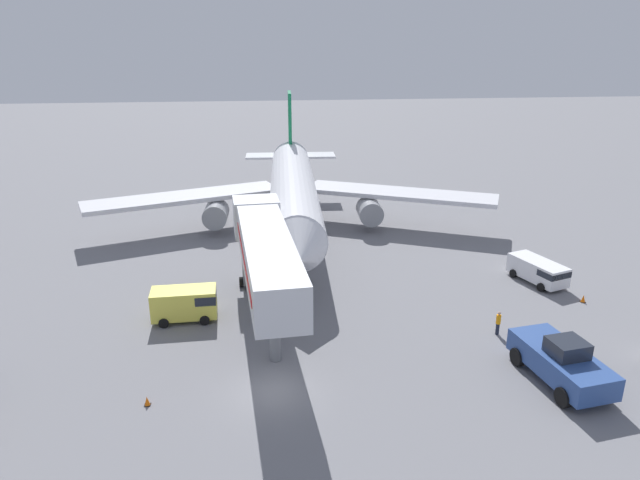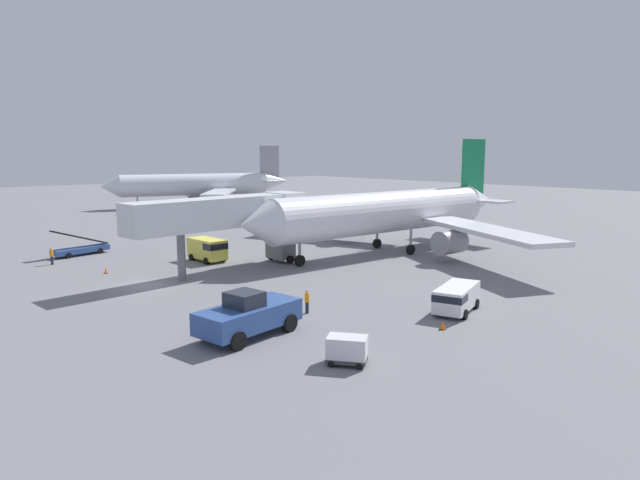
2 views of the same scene
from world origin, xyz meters
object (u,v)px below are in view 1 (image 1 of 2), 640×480
at_px(ground_crew_worker_foreground, 498,322).
at_px(safety_cone_bravo, 583,299).
at_px(pushback_tug, 561,361).
at_px(jet_bridge, 265,250).
at_px(service_van_mid_right, 186,303).
at_px(airplane_at_gate, 293,191).
at_px(safety_cone_alpha, 147,401).
at_px(service_van_far_left, 539,270).

distance_m(ground_crew_worker_foreground, safety_cone_bravo, 9.23).
distance_m(pushback_tug, ground_crew_worker_foreground, 5.87).
relative_size(jet_bridge, service_van_mid_right, 4.10).
relative_size(airplane_at_gate, service_van_mid_right, 9.18).
bearing_deg(service_van_mid_right, ground_crew_worker_foreground, -12.16).
bearing_deg(pushback_tug, safety_cone_alpha, 179.40).
height_order(service_van_far_left, safety_cone_alpha, service_van_far_left).
xyz_separation_m(service_van_far_left, ground_crew_worker_foreground, (-6.59, -7.81, -0.18)).
distance_m(service_van_far_left, ground_crew_worker_foreground, 10.22).
relative_size(service_van_far_left, ground_crew_worker_foreground, 3.20).
height_order(service_van_mid_right, ground_crew_worker_foreground, service_van_mid_right).
bearing_deg(safety_cone_bravo, service_van_mid_right, 179.14).
relative_size(jet_bridge, service_van_far_left, 3.50).
xyz_separation_m(service_van_mid_right, service_van_far_left, (27.24, 3.36, -0.23)).
bearing_deg(airplane_at_gate, pushback_tug, -64.49).
height_order(service_van_mid_right, safety_cone_alpha, service_van_mid_right).
bearing_deg(safety_cone_alpha, safety_cone_bravo, 17.52).
xyz_separation_m(pushback_tug, ground_crew_worker_foreground, (-1.33, 5.71, -0.42)).
relative_size(airplane_at_gate, safety_cone_alpha, 77.20).
bearing_deg(service_van_far_left, safety_cone_alpha, -154.90).
distance_m(airplane_at_gate, service_van_far_left, 23.77).
bearing_deg(safety_cone_alpha, pushback_tug, -0.60).
height_order(jet_bridge, service_van_mid_right, jet_bridge).
bearing_deg(jet_bridge, ground_crew_worker_foreground, -14.00).
xyz_separation_m(pushback_tug, service_van_far_left, (5.26, 13.52, -0.23)).
relative_size(service_van_mid_right, safety_cone_alpha, 8.41).
height_order(jet_bridge, service_van_far_left, jet_bridge).
bearing_deg(ground_crew_worker_foreground, pushback_tug, -76.92).
distance_m(service_van_mid_right, safety_cone_bravo, 28.96).
bearing_deg(jet_bridge, safety_cone_bravo, 0.59).
bearing_deg(service_van_mid_right, jet_bridge, -6.98).
relative_size(pushback_tug, service_van_far_left, 1.31).
height_order(ground_crew_worker_foreground, safety_cone_bravo, ground_crew_worker_foreground).
xyz_separation_m(airplane_at_gate, service_van_far_left, (18.60, -14.43, -3.32)).
xyz_separation_m(airplane_at_gate, safety_cone_bravo, (20.30, -18.22, -4.10)).
bearing_deg(safety_cone_bravo, pushback_tug, -125.61).
height_order(airplane_at_gate, pushback_tug, airplane_at_gate).
bearing_deg(jet_bridge, airplane_at_gate, 80.41).
height_order(service_van_mid_right, service_van_far_left, service_van_mid_right).
bearing_deg(pushback_tug, service_van_far_left, 68.72).
bearing_deg(ground_crew_worker_foreground, service_van_mid_right, 167.84).
bearing_deg(safety_cone_alpha, service_van_mid_right, 83.66).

